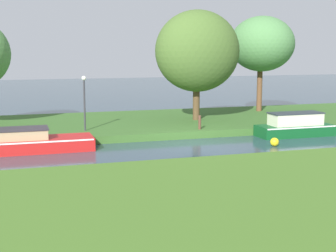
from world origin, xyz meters
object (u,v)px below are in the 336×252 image
object	(u,v)px
red_narrowboat	(11,141)
mooring_post_near	(200,122)
willow_tree_right	(262,44)
channel_buoy	(275,142)
willow_tree_centre	(198,51)
lamp_post	(84,97)
forest_barge	(295,126)

from	to	relation	value
red_narrowboat	mooring_post_near	size ratio (longest dim) A/B	9.01
mooring_post_near	willow_tree_right	bearing A→B (deg)	41.89
willow_tree_right	channel_buoy	distance (m)	12.09
mooring_post_near	channel_buoy	distance (m)	4.59
willow_tree_centre	channel_buoy	bearing A→B (deg)	-78.95
willow_tree_right	willow_tree_centre	bearing A→B (deg)	-154.29
lamp_post	mooring_post_near	xyz separation A→B (m)	(6.14, -1.43, -1.48)
forest_barge	willow_tree_right	world-z (taller)	willow_tree_right
red_narrowboat	willow_tree_centre	distance (m)	12.87
red_narrowboat	willow_tree_right	bearing A→B (deg)	24.43
red_narrowboat	channel_buoy	size ratio (longest dim) A/B	16.37
willow_tree_centre	forest_barge	bearing A→B (deg)	-50.80
forest_barge	lamp_post	bearing A→B (deg)	165.82
channel_buoy	mooring_post_near	bearing A→B (deg)	124.30
forest_barge	mooring_post_near	xyz separation A→B (m)	(-5.15, 1.42, 0.23)
forest_barge	willow_tree_right	distance (m)	9.21
red_narrowboat	mooring_post_near	world-z (taller)	red_narrowboat
forest_barge	channel_buoy	xyz separation A→B (m)	(-2.58, -2.34, -0.34)
red_narrowboat	willow_tree_centre	size ratio (longest dim) A/B	1.04
mooring_post_near	forest_barge	bearing A→B (deg)	-15.45
willow_tree_centre	lamp_post	size ratio (longest dim) A/B	2.28
forest_barge	mooring_post_near	distance (m)	5.35
forest_barge	mooring_post_near	size ratio (longest dim) A/B	5.54
willow_tree_centre	willow_tree_right	bearing A→B (deg)	25.71
willow_tree_centre	willow_tree_right	xyz separation A→B (m)	(5.90, 2.84, 0.48)
red_narrowboat	lamp_post	xyz separation A→B (m)	(3.86, 2.85, 1.74)
lamp_post	channel_buoy	size ratio (longest dim) A/B	6.91
red_narrowboat	willow_tree_right	xyz separation A→B (m)	(17.04, 7.74, 4.63)
channel_buoy	lamp_post	bearing A→B (deg)	149.19
red_narrowboat	lamp_post	world-z (taller)	lamp_post
forest_barge	channel_buoy	bearing A→B (deg)	-137.86
forest_barge	lamp_post	distance (m)	11.77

